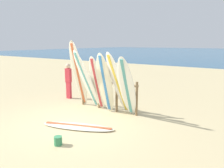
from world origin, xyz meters
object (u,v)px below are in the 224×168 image
surfboard_rack (108,91)px  surfboard_lying_on_sand (78,126)px  surfboard_leaning_center_left (97,84)px  beachgoer_standing (68,79)px  sand_bucket (58,141)px  surfboard_leaning_right (127,88)px  surfboard_leaning_center (105,84)px  surfboard_leaning_far_left (79,74)px  surfboard_leaning_center_right (118,84)px  surfboard_leaning_left (87,80)px

surfboard_rack → surfboard_lying_on_sand: 2.06m
surfboard_leaning_center_left → beachgoer_standing: (-2.15, 0.69, -0.15)m
beachgoer_standing → sand_bucket: size_ratio=7.12×
surfboard_leaning_right → surfboard_leaning_center: bearing=178.6°
surfboard_leaning_right → surfboard_leaning_far_left: bearing=177.0°
surfboard_leaning_center_right → beachgoer_standing: bearing=167.0°
surfboard_leaning_left → surfboard_lying_on_sand: 2.08m
beachgoer_standing → sand_bucket: beachgoer_standing is taller
surfboard_leaning_left → sand_bucket: surfboard_leaning_left is taller
surfboard_leaning_left → sand_bucket: size_ratio=10.21×
surfboard_leaning_center → surfboard_leaning_right: surfboard_leaning_center is taller
surfboard_leaning_right → surfboard_lying_on_sand: (-0.81, -1.49, -1.02)m
surfboard_leaning_center_left → sand_bucket: 3.00m
surfboard_rack → sand_bucket: size_ratio=11.43×
surfboard_rack → surfboard_leaning_left: bearing=-147.2°
surfboard_leaning_left → surfboard_leaning_center: 0.84m
surfboard_leaning_left → beachgoer_standing: size_ratio=1.43×
surfboard_leaning_left → surfboard_leaning_right: bearing=-0.7°
surfboard_leaning_left → surfboard_leaning_center_right: surfboard_leaning_left is taller
surfboard_leaning_center → surfboard_rack: bearing=114.7°
surfboard_leaning_right → beachgoer_standing: size_ratio=1.33×
surfboard_leaning_left → surfboard_leaning_center_left: surfboard_leaning_left is taller
surfboard_rack → surfboard_leaning_far_left: surfboard_leaning_far_left is taller
surfboard_leaning_left → beachgoer_standing: bearing=155.3°
surfboard_rack → surfboard_lying_on_sand: size_ratio=1.10×
surfboard_leaning_far_left → beachgoer_standing: surfboard_leaning_far_left is taller
surfboard_leaning_far_left → surfboard_leaning_center: bearing=-4.0°
surfboard_leaning_right → surfboard_lying_on_sand: size_ratio=0.92×
surfboard_rack → surfboard_leaning_center_right: bearing=-25.5°
surfboard_leaning_left → surfboard_lying_on_sand: (0.92, -1.51, -1.10)m
surfboard_leaning_center → surfboard_leaning_center_right: (0.48, 0.10, 0.03)m
surfboard_leaning_center → beachgoer_standing: (-2.59, 0.81, -0.22)m
surfboard_leaning_far_left → sand_bucket: 3.42m
surfboard_rack → surfboard_leaning_center: 0.58m
surfboard_leaning_far_left → surfboard_leaning_center_left: bearing=1.8°
surfboard_leaning_right → surfboard_leaning_center_left: bearing=173.9°
surfboard_leaning_center → surfboard_leaning_center_right: bearing=11.3°
surfboard_leaning_right → sand_bucket: (-0.46, -2.58, -0.94)m
surfboard_leaning_far_left → beachgoer_standing: (-1.28, 0.71, -0.42)m
surfboard_lying_on_sand → beachgoer_standing: (-2.67, 2.32, 0.83)m
surfboard_leaning_center_right → surfboard_leaning_right: bearing=-16.3°
surfboard_leaning_left → surfboard_leaning_center_left: size_ratio=1.11×
surfboard_lying_on_sand → beachgoer_standing: size_ratio=1.46×
surfboard_leaning_far_left → sand_bucket: size_ratio=11.67×
surfboard_leaning_center_left → surfboard_leaning_center_right: size_ratio=0.92×
sand_bucket → surfboard_leaning_center: bearing=99.4°
surfboard_leaning_left → surfboard_lying_on_sand: bearing=-58.7°
surfboard_leaning_center_left → surfboard_leaning_right: 1.34m
surfboard_leaning_far_left → surfboard_leaning_left: bearing=-11.0°
surfboard_rack → surfboard_leaning_far_left: size_ratio=0.98×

